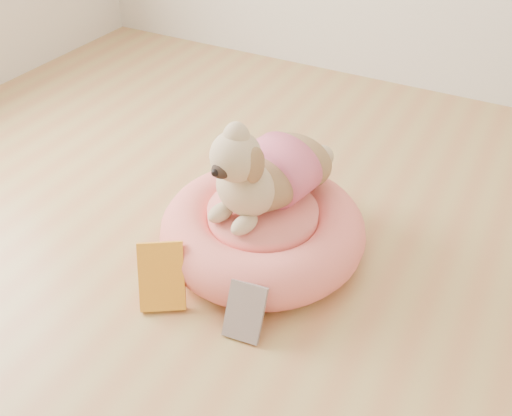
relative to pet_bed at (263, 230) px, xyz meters
The scene contains 5 objects.
floor 0.64m from the pet_bed, 86.09° to the right, with size 4.50×4.50×0.00m, color tan.
pet_bed is the anchor object (origin of this frame).
dog 0.29m from the pet_bed, 105.86° to the left, with size 0.35×0.51×0.38m, color brown, non-canonical shape.
book_yellow 0.41m from the pet_bed, 114.26° to the right, with size 0.15×0.03×0.22m, color yellow.
book_white 0.39m from the pet_bed, 70.22° to the right, with size 0.12×0.02×0.18m, color white.
Camera 1 is at (0.68, -0.77, 1.38)m, focal length 40.00 mm.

